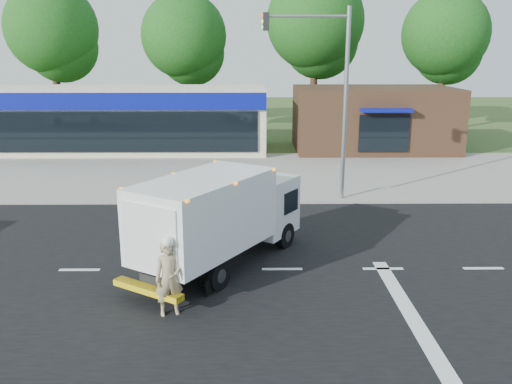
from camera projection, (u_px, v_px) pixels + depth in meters
ground at (282, 270)px, 16.05m from camera, size 120.00×120.00×0.00m
road_asphalt at (282, 269)px, 16.05m from camera, size 60.00×14.00×0.02m
sidewalk at (272, 196)px, 23.97m from camera, size 60.00×2.40×0.12m
parking_apron at (268, 169)px, 29.59m from camera, size 60.00×9.00×0.02m
lane_markings at (334, 288)px, 14.76m from camera, size 55.20×7.00×0.01m
ems_box_truck at (219, 214)px, 15.83m from camera, size 5.23×6.61×2.91m
emergency_worker at (169, 277)px, 13.10m from camera, size 0.81×0.65×2.03m
retail_strip_mall at (125, 119)px, 34.72m from camera, size 18.00×6.20×4.00m
brown_storefront at (373, 119)px, 34.93m from camera, size 10.00×6.70×4.00m
traffic_signal_pole at (330, 85)px, 22.17m from camera, size 3.51×0.25×8.00m
background_trees at (251, 35)px, 41.40m from camera, size 36.77×7.39×12.10m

